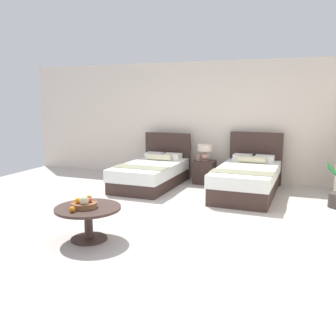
# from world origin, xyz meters

# --- Properties ---
(ground_plane) EXTENTS (9.95, 9.74, 0.02)m
(ground_plane) POSITION_xyz_m (0.00, 0.00, -0.01)
(ground_plane) COLOR #BBB4AA
(wall_back) EXTENTS (9.95, 0.12, 2.79)m
(wall_back) POSITION_xyz_m (0.00, 3.07, 1.40)
(wall_back) COLOR beige
(wall_back) RESTS_ON ground
(bed_near_window) EXTENTS (1.18, 2.12, 1.11)m
(bed_near_window) POSITION_xyz_m (-1.05, 1.80, 0.29)
(bed_near_window) COLOR #3A2823
(bed_near_window) RESTS_ON ground
(bed_near_corner) EXTENTS (1.19, 2.24, 1.19)m
(bed_near_corner) POSITION_xyz_m (1.06, 1.80, 0.32)
(bed_near_corner) COLOR #3A2823
(bed_near_corner) RESTS_ON ground
(nightstand) EXTENTS (0.45, 0.47, 0.52)m
(nightstand) POSITION_xyz_m (-0.02, 2.48, 0.26)
(nightstand) COLOR #3A2823
(nightstand) RESTS_ON ground
(table_lamp) EXTENTS (0.34, 0.34, 0.38)m
(table_lamp) POSITION_xyz_m (-0.02, 2.50, 0.77)
(table_lamp) COLOR tan
(table_lamp) RESTS_ON nightstand
(vase) EXTENTS (0.10, 0.10, 0.17)m
(vase) POSITION_xyz_m (-0.15, 2.44, 0.61)
(vase) COLOR #99735D
(vase) RESTS_ON nightstand
(coffee_table) EXTENTS (0.90, 0.90, 0.47)m
(coffee_table) POSITION_xyz_m (-0.59, -1.47, 0.35)
(coffee_table) COLOR #3A2823
(coffee_table) RESTS_ON ground
(fruit_bowl) EXTENTS (0.36, 0.36, 0.18)m
(fruit_bowl) POSITION_xyz_m (-0.62, -1.51, 0.52)
(fruit_bowl) COLOR brown
(fruit_bowl) RESTS_ON coffee_table
(loose_apple) EXTENTS (0.07, 0.07, 0.07)m
(loose_apple) POSITION_xyz_m (-0.77, -1.15, 0.50)
(loose_apple) COLOR gold
(loose_apple) RESTS_ON coffee_table
(loose_orange) EXTENTS (0.08, 0.08, 0.08)m
(loose_orange) POSITION_xyz_m (-0.65, -1.75, 0.51)
(loose_orange) COLOR orange
(loose_orange) RESTS_ON coffee_table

